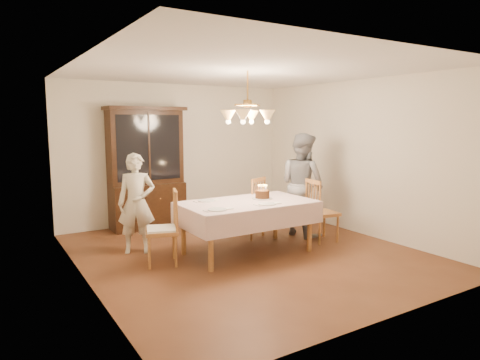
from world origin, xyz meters
TOP-DOWN VIEW (x-y plane):
  - ground at (0.00, 0.00)m, footprint 5.00×5.00m
  - room_shell at (0.00, 0.00)m, footprint 5.00×5.00m
  - dining_table at (0.00, 0.00)m, footprint 1.90×1.10m
  - china_hutch at (-0.70, 2.25)m, footprint 1.38×0.54m
  - chair_far_side at (0.51, 0.73)m, footprint 0.57×0.56m
  - chair_left_end at (-1.23, 0.18)m, footprint 0.54×0.55m
  - chair_right_end at (1.35, -0.09)m, footprint 0.47×0.49m
  - elderly_woman at (-1.35, 0.87)m, footprint 0.62×0.53m
  - adult_in_grey at (1.34, 0.38)m, footprint 0.73×0.89m
  - birthday_cake at (0.31, 0.07)m, footprint 0.30×0.30m
  - place_setting_near_left at (-0.64, -0.30)m, footprint 0.39×0.25m
  - place_setting_near_right at (0.13, -0.32)m, footprint 0.39×0.25m
  - place_setting_far_left at (-0.47, 0.35)m, footprint 0.39×0.25m
  - chandelier at (-0.00, -0.00)m, footprint 0.62×0.62m

SIDE VIEW (x-z plane):
  - ground at x=0.00m, z-range 0.00..0.00m
  - chair_far_side at x=0.51m, z-range -0.06..0.94m
  - chair_right_end at x=1.35m, z-range -0.06..0.94m
  - chair_left_end at x=-1.23m, z-range -0.05..0.95m
  - dining_table at x=0.00m, z-range 0.30..1.06m
  - elderly_woman at x=-1.35m, z-range 0.00..1.46m
  - place_setting_far_left at x=-0.47m, z-range 0.76..0.77m
  - place_setting_near_left at x=-0.64m, z-range 0.76..0.77m
  - place_setting_near_right at x=0.13m, z-range 0.76..0.77m
  - birthday_cake at x=0.31m, z-range 0.71..0.93m
  - adult_in_grey at x=1.34m, z-range 0.00..1.72m
  - china_hutch at x=-0.70m, z-range -0.04..2.12m
  - room_shell at x=0.00m, z-range -0.92..4.08m
  - chandelier at x=0.00m, z-range 1.61..2.34m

